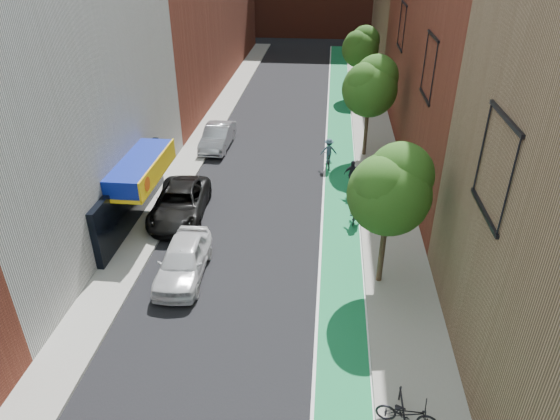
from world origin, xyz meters
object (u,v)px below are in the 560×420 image
(parked_car_silver, at_px, (218,137))
(cyclist_lane_far, at_px, (328,155))
(cyclist_lane_near, at_px, (355,205))
(parked_car_white, at_px, (183,260))
(cyclist_lane_mid, at_px, (352,181))
(parked_car_black, at_px, (180,203))

(parked_car_silver, relative_size, cyclist_lane_far, 2.50)
(cyclist_lane_near, relative_size, cyclist_lane_far, 1.08)
(parked_car_silver, bearing_deg, parked_car_white, -82.51)
(parked_car_white, height_order, cyclist_lane_near, cyclist_lane_near)
(cyclist_lane_near, bearing_deg, parked_car_silver, -36.92)
(parked_car_white, height_order, cyclist_lane_mid, cyclist_lane_mid)
(cyclist_lane_near, relative_size, cyclist_lane_mid, 1.04)
(parked_car_black, relative_size, parked_car_silver, 1.18)
(parked_car_black, xyz_separation_m, cyclist_lane_mid, (9.22, 3.65, -0.01))
(parked_car_white, relative_size, cyclist_lane_far, 2.46)
(parked_car_silver, distance_m, cyclist_lane_mid, 11.05)
(parked_car_white, bearing_deg, cyclist_lane_far, 61.19)
(cyclist_lane_near, height_order, cyclist_lane_far, cyclist_lane_near)
(parked_car_white, height_order, cyclist_lane_far, cyclist_lane_far)
(cyclist_lane_mid, distance_m, cyclist_lane_far, 3.76)
(cyclist_lane_far, bearing_deg, parked_car_white, 56.40)
(cyclist_lane_near, distance_m, cyclist_lane_far, 6.78)
(parked_car_white, height_order, parked_car_silver, parked_car_white)
(parked_car_white, xyz_separation_m, cyclist_lane_far, (6.21, 12.26, 0.05))
(parked_car_white, distance_m, parked_car_black, 5.38)
(parked_car_white, bearing_deg, cyclist_lane_mid, 47.08)
(cyclist_lane_mid, bearing_deg, cyclist_lane_far, -63.34)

